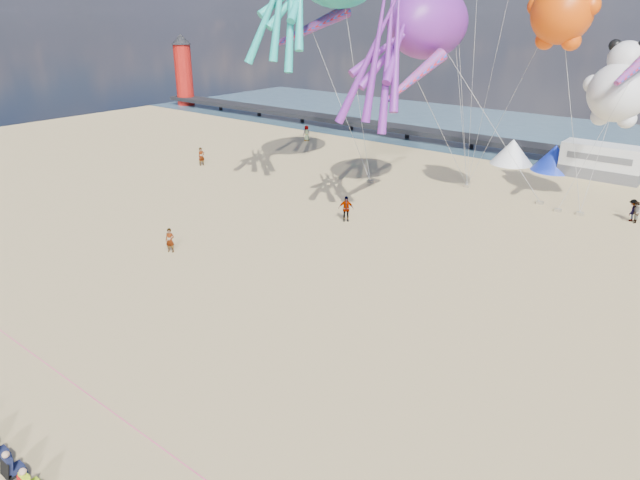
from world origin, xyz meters
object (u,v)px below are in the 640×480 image
Objects in this scene: kite_panda at (618,92)px; windsock_right at (415,77)px; sandbag_c at (580,214)px; tent_blue at (555,158)px; sandbag_b at (540,203)px; lighthouse at (184,75)px; windsock_mid at (640,63)px; kite_octopus_purple at (428,23)px; kite_teddy_orange at (562,13)px; beachgoer_2 at (632,210)px; sandbag_a at (370,181)px; beachgoer_1 at (635,212)px; sandbag_d at (558,210)px; sandbag_e at (467,186)px; motorhome_0 at (602,161)px; beachgoer_5 at (201,156)px; windsock_left at (311,28)px; beachgoer_0 at (307,133)px; standing_person at (170,240)px; tent_white at (512,152)px; beachgoer_3 at (346,209)px.

windsock_right is at bearing -116.09° from kite_panda.
tent_blue is at bearing 116.53° from sandbag_c.
lighthouse is at bearing 166.42° from sandbag_b.
windsock_mid is at bearing 51.56° from windsock_right.
sandbag_b is at bearing 167.33° from sandbag_c.
kite_octopus_purple is 8.32m from kite_teddy_orange.
windsock_mid is at bearing -47.32° from kite_panda.
beachgoer_2 is 3.14× the size of sandbag_a.
beachgoer_1 is 0.97× the size of beachgoer_2.
sandbag_b is (-6.51, -0.01, -0.65)m from beachgoer_1.
sandbag_e is at bearing 168.72° from sandbag_d.
kite_octopus_purple reaches higher than sandbag_e.
motorhome_0 is 36.27m from beachgoer_5.
windsock_left is (-20.94, -5.23, 12.38)m from sandbag_c.
windsock_right is at bearing 71.65° from beachgoer_0.
kite_teddy_orange reaches higher than lighthouse.
beachgoer_0 is at bearing 158.72° from windsock_right.
kite_panda is (10.89, 7.54, -4.47)m from kite_octopus_purple.
sandbag_a is (0.95, 20.25, -0.65)m from standing_person.
beachgoer_1 is at bearing 97.00° from beachgoer_0.
windsock_right is (0.55, -10.70, 9.76)m from sandbag_e.
kite_octopus_purple is at bearing -88.29° from beachgoer_1.
tent_white is (-8.00, 0.00, -0.30)m from motorhome_0.
kite_panda is (10.07, 0.55, 8.44)m from sandbag_e.
beachgoer_1 is 0.84× the size of beachgoer_3.
sandbag_c is (1.65, -11.33, -1.39)m from motorhome_0.
windsock_left reaches higher than beachgoer_1.
lighthouse reaches higher than sandbag_d.
sandbag_a is at bearing 152.87° from windsock_right.
sandbag_c is 9.59m from sandbag_e.
windsock_right is at bearing -109.41° from motorhome_0.
beachgoer_0 is 29.53m from windsock_right.
sandbag_e is at bearing -14.45° from lighthouse.
beachgoer_0 is 32.61m from sandbag_c.
standing_person is at bearing -112.00° from kite_panda.
tent_blue is 17.34m from windsock_mid.
beachgoer_5 reaches higher than beachgoer_1.
windsock_right is at bearing -133.75° from sandbag_c.
sandbag_b is (-6.26, -0.28, -0.68)m from beachgoer_2.
standing_person is 21.46m from windsock_left.
lighthouse is at bearing 114.15° from beachgoer_3.
beachgoer_5 reaches higher than sandbag_d.
sandbag_e is 0.08× the size of kite_teddy_orange.
motorhome_0 is at bearing 103.53° from kite_teddy_orange.
sandbag_d is at bearing 32.39° from windsock_left.
kite_octopus_purple is (-13.43, -6.60, 12.23)m from beachgoer_2.
windsock_mid is (3.62, -0.66, 10.64)m from sandbag_d.
beachgoer_0 is 0.32× the size of windsock_right.
beachgoer_3 is 3.62× the size of sandbag_c.
windsock_right reaches higher than sandbag_e.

